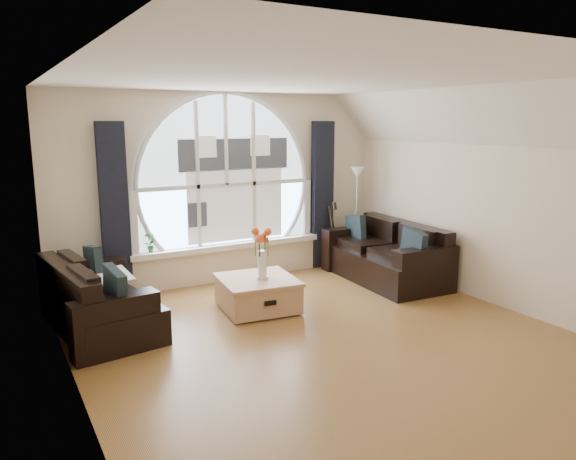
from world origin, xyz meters
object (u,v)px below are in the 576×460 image
object	(u,v)px
coffee_chest	(258,292)
floor_lamp	(356,218)
guitar	(330,234)
vase_flowers	(262,247)
potted_plant	(150,242)
sofa_left	(100,296)
sofa_right	(385,254)

from	to	relation	value
coffee_chest	floor_lamp	bearing A→B (deg)	31.01
guitar	vase_flowers	bearing A→B (deg)	-160.69
floor_lamp	guitar	distance (m)	0.49
floor_lamp	vase_flowers	bearing A→B (deg)	-154.41
coffee_chest	potted_plant	size ratio (longest dim) A/B	3.15
sofa_left	floor_lamp	size ratio (longest dim) A/B	1.09
vase_flowers	guitar	xyz separation A→B (m)	(1.86, 1.28, -0.26)
sofa_left	potted_plant	world-z (taller)	potted_plant
sofa_left	guitar	world-z (taller)	guitar
vase_flowers	coffee_chest	bearing A→B (deg)	146.15
sofa_left	vase_flowers	world-z (taller)	vase_flowers
sofa_left	vase_flowers	bearing A→B (deg)	-16.53
sofa_left	vase_flowers	size ratio (longest dim) A/B	2.49
vase_flowers	guitar	size ratio (longest dim) A/B	0.66
sofa_left	guitar	xyz separation A→B (m)	(3.73, 1.00, 0.13)
coffee_chest	floor_lamp	distance (m)	2.53
sofa_right	coffee_chest	distance (m)	2.20
potted_plant	vase_flowers	bearing A→B (deg)	-54.94
sofa_right	potted_plant	world-z (taller)	potted_plant
vase_flowers	potted_plant	bearing A→B (deg)	125.06
sofa_right	potted_plant	xyz separation A→B (m)	(-3.11, 1.15, 0.29)
sofa_right	sofa_left	bearing A→B (deg)	-177.02
coffee_chest	guitar	size ratio (longest dim) A/B	0.85
sofa_left	sofa_right	bearing A→B (deg)	-8.33
sofa_left	vase_flowers	xyz separation A→B (m)	(1.87, -0.29, 0.39)
floor_lamp	potted_plant	world-z (taller)	floor_lamp
potted_plant	floor_lamp	bearing A→B (deg)	-6.38
sofa_right	potted_plant	size ratio (longest dim) A/B	6.64
coffee_chest	guitar	distance (m)	2.31
coffee_chest	floor_lamp	world-z (taller)	floor_lamp
potted_plant	guitar	bearing A→B (deg)	-2.44
sofa_right	vase_flowers	bearing A→B (deg)	-169.79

